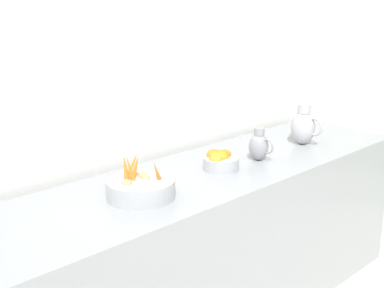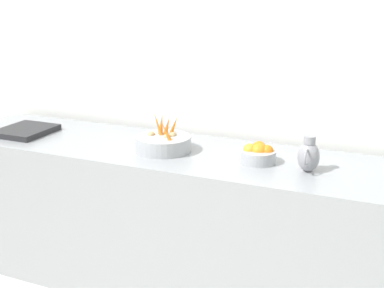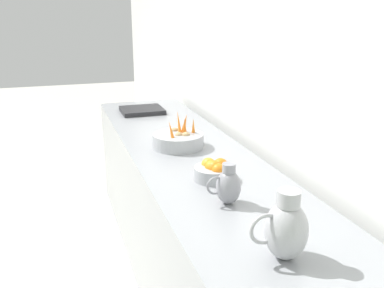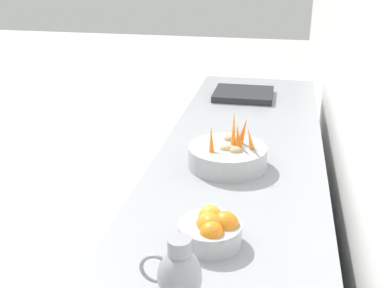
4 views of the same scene
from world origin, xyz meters
name	(u,v)px [view 2 (image 2 of 4)]	position (x,y,z in m)	size (l,w,h in m)	color
tile_wall_left	(313,40)	(-1.95, 0.50, 1.50)	(0.10, 9.14, 3.00)	white
prep_counter	(201,225)	(-1.49, 0.00, 0.44)	(0.71, 3.29, 0.89)	gray
vegetable_colander	(163,143)	(-1.45, -0.22, 0.93)	(0.32, 0.32, 0.22)	#9EA0A5
orange_bowl	(258,154)	(-1.47, 0.33, 0.94)	(0.19, 0.19, 0.11)	#9EA0A5
metal_pitcher_short	(309,156)	(-1.43, 0.61, 0.97)	(0.16, 0.11, 0.19)	gray
counter_sink_basin	(26,131)	(-1.42, -1.20, 0.91)	(0.34, 0.30, 0.04)	#232326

